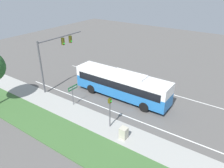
# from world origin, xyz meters

# --- Properties ---
(ground_plane) EXTENTS (80.00, 80.00, 0.00)m
(ground_plane) POSITION_xyz_m (0.00, 0.00, 0.00)
(ground_plane) COLOR #565451
(sidewalk) EXTENTS (2.80, 80.00, 0.12)m
(sidewalk) POSITION_xyz_m (-6.20, 0.00, 0.06)
(sidewalk) COLOR #9E9E99
(sidewalk) RESTS_ON ground_plane
(grass_verge) EXTENTS (3.60, 80.00, 0.10)m
(grass_verge) POSITION_xyz_m (-9.40, 0.00, 0.05)
(grass_verge) COLOR #3D6633
(grass_verge) RESTS_ON ground_plane
(lane_divider_near) EXTENTS (0.14, 30.00, 0.01)m
(lane_divider_near) POSITION_xyz_m (-3.60, 0.00, 0.00)
(lane_divider_near) COLOR silver
(lane_divider_near) RESTS_ON ground_plane
(lane_divider_far) EXTENTS (0.14, 30.00, 0.01)m
(lane_divider_far) POSITION_xyz_m (3.60, 0.00, 0.00)
(lane_divider_far) COLOR silver
(lane_divider_far) RESTS_ON ground_plane
(bus) EXTENTS (2.60, 11.67, 3.30)m
(bus) POSITION_xyz_m (-0.60, 2.98, 1.83)
(bus) COLOR #236BB7
(bus) RESTS_ON ground_plane
(signal_gantry) EXTENTS (7.16, 0.41, 6.52)m
(signal_gantry) POSITION_xyz_m (-2.86, 11.31, 4.71)
(signal_gantry) COLOR #4C4C51
(signal_gantry) RESTS_ON ground_plane
(pedestrian_signal) EXTENTS (0.28, 0.34, 3.15)m
(pedestrian_signal) POSITION_xyz_m (-6.04, 0.76, 2.14)
(pedestrian_signal) COLOR #4C4C51
(pedestrian_signal) RESTS_ON ground_plane
(street_sign) EXTENTS (1.34, 0.08, 2.43)m
(street_sign) POSITION_xyz_m (-5.06, 6.40, 1.74)
(street_sign) COLOR #4C4C51
(street_sign) RESTS_ON ground_plane
(utility_cabinet) EXTENTS (0.63, 0.64, 1.09)m
(utility_cabinet) POSITION_xyz_m (-6.74, -1.20, 0.66)
(utility_cabinet) COLOR #B7B29E
(utility_cabinet) RESTS_ON sidewalk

